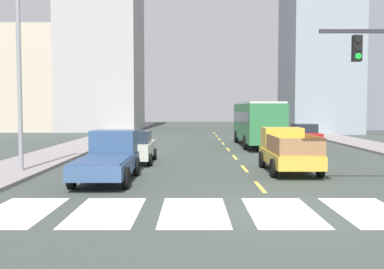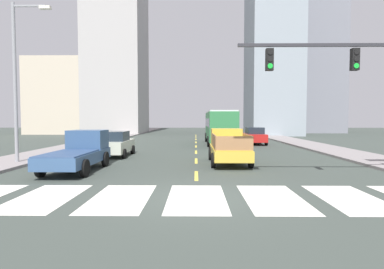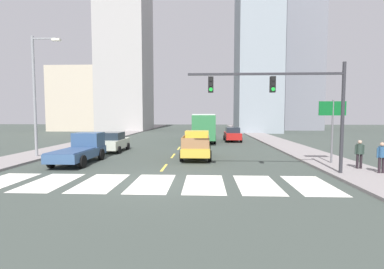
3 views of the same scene
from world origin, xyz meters
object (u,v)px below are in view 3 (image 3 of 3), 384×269
object	(u,v)px
city_bus	(204,125)
direction_sign_green	(332,118)
pickup_stakebed	(196,145)
sedan_near_left	(113,142)
pickup_dark	(81,149)
sedan_near_right	(232,134)
pedestrian_walking	(382,155)
traffic_signal_gantry	(293,97)
streetlight_left	(36,91)
pedestrian_waiting	(360,152)

from	to	relation	value
city_bus	direction_sign_green	size ratio (longest dim) A/B	2.57
pickup_stakebed	sedan_near_left	xyz separation A→B (m)	(-7.42, 3.04, -0.08)
pickup_stakebed	direction_sign_green	distance (m)	9.47
pickup_dark	sedan_near_right	bearing A→B (deg)	55.50
city_bus	pedestrian_walking	size ratio (longest dim) A/B	6.59
sedan_near_left	sedan_near_right	distance (m)	15.27
traffic_signal_gantry	pickup_stakebed	bearing A→B (deg)	130.98
sedan_near_left	pickup_dark	bearing A→B (deg)	-90.99
sedan_near_right	direction_sign_green	size ratio (longest dim) A/B	1.05
city_bus	pickup_stakebed	bearing A→B (deg)	-90.82
city_bus	streetlight_left	world-z (taller)	streetlight_left
pedestrian_waiting	pedestrian_walking	size ratio (longest dim) A/B	1.00
pickup_dark	city_bus	size ratio (longest dim) A/B	0.48
direction_sign_green	streetlight_left	bearing A→B (deg)	174.20
pickup_stakebed	streetlight_left	size ratio (longest dim) A/B	0.58
pickup_stakebed	traffic_signal_gantry	bearing A→B (deg)	-50.84
sedan_near_right	pedestrian_walking	xyz separation A→B (m)	(6.02, -19.18, 0.26)
pickup_stakebed	city_bus	world-z (taller)	city_bus
streetlight_left	pedestrian_walking	distance (m)	22.81
sedan_near_left	direction_sign_green	distance (m)	17.38
direction_sign_green	pedestrian_waiting	world-z (taller)	direction_sign_green
pickup_stakebed	sedan_near_right	distance (m)	13.76
pickup_dark	pedestrian_waiting	distance (m)	17.44
sedan_near_right	pedestrian_waiting	xyz separation A→B (m)	(5.53, -17.95, 0.26)
traffic_signal_gantry	pedestrian_waiting	distance (m)	5.39
pickup_dark	sedan_near_left	xyz separation A→B (m)	(0.35, 5.65, -0.06)
city_bus	traffic_signal_gantry	distance (m)	20.10
sedan_near_right	pedestrian_walking	world-z (taller)	pedestrian_walking
sedan_near_right	pedestrian_walking	bearing A→B (deg)	-73.49
city_bus	streetlight_left	xyz separation A→B (m)	(-12.36, -14.14, 3.02)
pickup_dark	sedan_near_left	world-z (taller)	pickup_dark
sedan_near_left	streetlight_left	xyz separation A→B (m)	(-4.43, -3.86, 4.11)
pickup_dark	city_bus	world-z (taller)	city_bus
streetlight_left	pickup_stakebed	bearing A→B (deg)	3.97
sedan_near_left	sedan_near_right	size ratio (longest dim) A/B	1.00
pedestrian_walking	sedan_near_left	bearing A→B (deg)	-49.92
pedestrian_waiting	city_bus	bearing A→B (deg)	-107.53
traffic_signal_gantry	city_bus	bearing A→B (deg)	103.81
pedestrian_waiting	pickup_dark	bearing A→B (deg)	-51.18
sedan_near_right	pedestrian_waiting	world-z (taller)	pedestrian_waiting
traffic_signal_gantry	pedestrian_waiting	size ratio (longest dim) A/B	5.04
streetlight_left	pedestrian_waiting	size ratio (longest dim) A/B	5.49
city_bus	sedan_near_right	distance (m)	3.66
traffic_signal_gantry	streetlight_left	distance (m)	17.94
city_bus	pedestrian_waiting	xyz separation A→B (m)	(9.02, -18.10, -0.84)
pickup_stakebed	pickup_dark	xyz separation A→B (m)	(-7.77, -2.61, -0.02)
pedestrian_walking	traffic_signal_gantry	bearing A→B (deg)	-21.78
pedestrian_waiting	sedan_near_right	bearing A→B (deg)	-116.91
pedestrian_walking	pedestrian_waiting	bearing A→B (deg)	-90.78
sedan_near_right	pickup_dark	bearing A→B (deg)	-127.64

